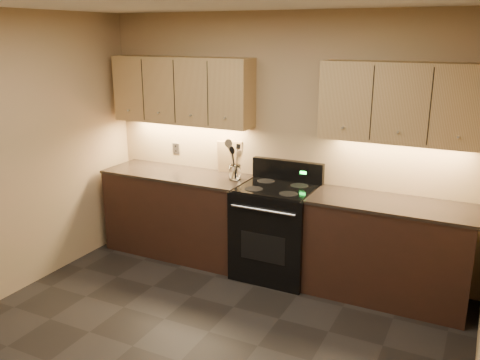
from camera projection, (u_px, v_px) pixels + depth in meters
name	position (u px, v px, depth m)	size (l,w,h in m)	color
wall_back	(282.00, 144.00, 5.19)	(4.00, 0.04, 2.60)	#9B895B
counter_left	(178.00, 213.00, 5.63)	(1.62, 0.62, 0.93)	black
counter_right	(388.00, 250.00, 4.66)	(1.46, 0.62, 0.93)	black
stove	(276.00, 230.00, 5.11)	(0.76, 0.68, 1.14)	black
upper_cab_left	(182.00, 91.00, 5.39)	(1.60, 0.30, 0.70)	tan
upper_cab_right	(403.00, 103.00, 4.42)	(1.44, 0.30, 0.70)	tan
outlet_plate	(176.00, 149.00, 5.79)	(0.09, 0.01, 0.12)	#B2B5BA
utensil_crock	(235.00, 173.00, 5.24)	(0.14, 0.14, 0.15)	white
cutting_board	(230.00, 157.00, 5.48)	(0.27, 0.02, 0.35)	tan
wooden_spoon	(233.00, 164.00, 5.21)	(0.06, 0.06, 0.31)	tan
black_spoon	(236.00, 162.00, 5.23)	(0.06, 0.06, 0.34)	black
black_turner	(235.00, 161.00, 5.17)	(0.08, 0.08, 0.37)	black
steel_spatula	(237.00, 161.00, 5.20)	(0.08, 0.08, 0.35)	silver
steel_skimmer	(237.00, 160.00, 5.17)	(0.09, 0.09, 0.40)	silver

